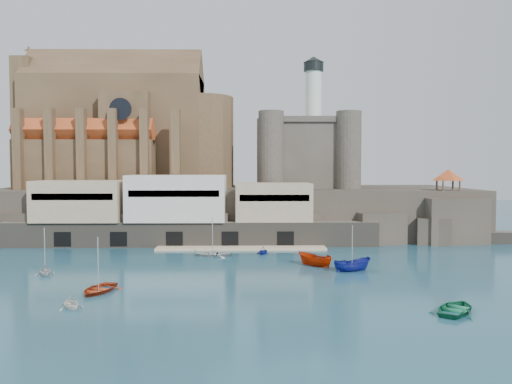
{
  "coord_description": "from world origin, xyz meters",
  "views": [
    {
      "loc": [
        3.15,
        -69.75,
        14.46
      ],
      "look_at": [
        4.88,
        32.0,
        9.42
      ],
      "focal_mm": 35.0,
      "sensor_mm": 36.0,
      "label": 1
    }
  ],
  "objects_px": {
    "church": "(125,133)",
    "castle_keep": "(306,150)",
    "pavilion": "(448,176)",
    "boat_2": "(352,271)",
    "boat_0": "(99,292)",
    "boat_1": "(71,308)"
  },
  "relations": [
    {
      "from": "castle_keep",
      "to": "pavilion",
      "type": "bearing_deg",
      "value": -30.18
    },
    {
      "from": "castle_keep",
      "to": "church",
      "type": "bearing_deg",
      "value": 178.89
    },
    {
      "from": "boat_0",
      "to": "castle_keep",
      "type": "bearing_deg",
      "value": 73.65
    },
    {
      "from": "castle_keep",
      "to": "pavilion",
      "type": "xyz_separation_m",
      "value": [
        25.92,
        -15.08,
        -5.59
      ]
    },
    {
      "from": "church",
      "to": "boat_0",
      "type": "height_order",
      "value": "church"
    },
    {
      "from": "castle_keep",
      "to": "boat_0",
      "type": "height_order",
      "value": "castle_keep"
    },
    {
      "from": "pavilion",
      "to": "boat_2",
      "type": "relative_size",
      "value": 1.14
    },
    {
      "from": "castle_keep",
      "to": "boat_2",
      "type": "bearing_deg",
      "value": -87.78
    },
    {
      "from": "church",
      "to": "pavilion",
      "type": "height_order",
      "value": "church"
    },
    {
      "from": "church",
      "to": "castle_keep",
      "type": "xyz_separation_m",
      "value": [
        40.21,
        -0.78,
        -3.81
      ]
    },
    {
      "from": "castle_keep",
      "to": "boat_0",
      "type": "relative_size",
      "value": 4.81
    },
    {
      "from": "pavilion",
      "to": "boat_2",
      "type": "xyz_separation_m",
      "value": [
        -24.28,
        -27.17,
        -12.73
      ]
    },
    {
      "from": "boat_0",
      "to": "boat_1",
      "type": "relative_size",
      "value": 1.85
    },
    {
      "from": "boat_0",
      "to": "pavilion",
      "type": "bearing_deg",
      "value": 47.46
    },
    {
      "from": "church",
      "to": "boat_2",
      "type": "distance_m",
      "value": 63.97
    },
    {
      "from": "boat_1",
      "to": "boat_2",
      "type": "bearing_deg",
      "value": -9.39
    },
    {
      "from": "church",
      "to": "castle_keep",
      "type": "relative_size",
      "value": 1.6
    },
    {
      "from": "church",
      "to": "boat_2",
      "type": "height_order",
      "value": "church"
    },
    {
      "from": "church",
      "to": "boat_2",
      "type": "bearing_deg",
      "value": -45.79
    },
    {
      "from": "boat_0",
      "to": "boat_1",
      "type": "height_order",
      "value": "boat_0"
    },
    {
      "from": "boat_0",
      "to": "boat_1",
      "type": "bearing_deg",
      "value": -83.47
    },
    {
      "from": "church",
      "to": "pavilion",
      "type": "distance_m",
      "value": 68.65
    }
  ]
}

